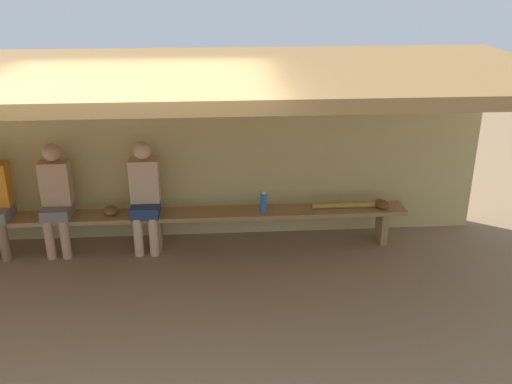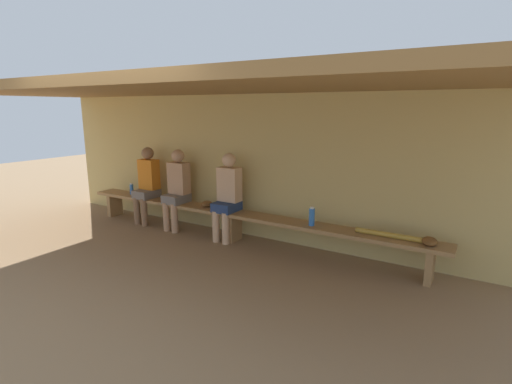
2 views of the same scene
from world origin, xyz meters
name	(u,v)px [view 1 (image 1 of 2)]	position (x,y,z in m)	size (l,w,h in m)	color
ground_plane	(147,321)	(0.00, 0.00, 0.00)	(24.00, 24.00, 0.00)	#8C6D4C
back_wall	(157,151)	(0.00, 2.00, 1.10)	(8.00, 0.20, 2.20)	tan
dugout_roof	(137,75)	(0.00, 0.70, 2.26)	(8.00, 2.80, 0.12)	olive
bench	(158,219)	(0.00, 1.55, 0.39)	(6.00, 0.36, 0.46)	#9E7547
player_leftmost	(145,193)	(-0.13, 1.55, 0.73)	(0.34, 0.42, 1.34)	navy
player_in_blue	(56,195)	(-1.15, 1.55, 0.73)	(0.34, 0.42, 1.34)	slate
water_bottle_blue	(264,202)	(1.27, 1.52, 0.58)	(0.08, 0.08, 0.26)	blue
baseball_glove_worn	(110,210)	(-0.56, 1.58, 0.51)	(0.24, 0.17, 0.09)	brown
baseball_glove_dark_brown	(382,204)	(2.72, 1.53, 0.51)	(0.24, 0.17, 0.09)	brown
baseball_bat	(345,205)	(2.27, 1.55, 0.49)	(0.07, 0.07, 0.81)	#B28C33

